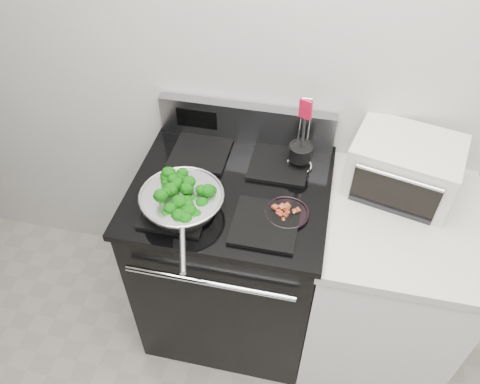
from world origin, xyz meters
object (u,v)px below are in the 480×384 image
(utensil_holder, at_px, (300,155))
(toaster_oven, at_px, (404,166))
(gas_range, at_px, (232,256))
(bacon_plate, at_px, (287,211))
(skillet, at_px, (182,201))

(utensil_holder, distance_m, toaster_oven, 0.40)
(toaster_oven, bearing_deg, gas_range, -152.09)
(toaster_oven, bearing_deg, bacon_plate, -133.34)
(gas_range, distance_m, toaster_oven, 0.87)
(utensil_holder, bearing_deg, gas_range, -125.21)
(bacon_plate, height_order, toaster_oven, toaster_oven)
(skillet, distance_m, toaster_oven, 0.87)
(skillet, bearing_deg, gas_range, 30.35)
(gas_range, bearing_deg, utensil_holder, 34.44)
(bacon_plate, bearing_deg, toaster_oven, 33.00)
(gas_range, relative_size, utensil_holder, 3.34)
(bacon_plate, bearing_deg, skillet, -170.89)
(gas_range, relative_size, toaster_oven, 2.48)
(skillet, bearing_deg, bacon_plate, -8.95)
(gas_range, distance_m, skillet, 0.56)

